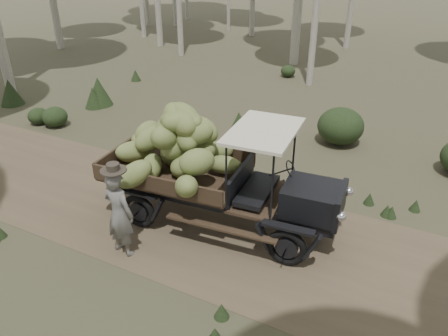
{
  "coord_description": "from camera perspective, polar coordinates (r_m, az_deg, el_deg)",
  "views": [
    {
      "loc": [
        2.76,
        -6.91,
        5.73
      ],
      "look_at": [
        -0.96,
        0.3,
        1.39
      ],
      "focal_mm": 35.0,
      "sensor_mm": 36.0,
      "label": 1
    }
  ],
  "objects": [
    {
      "name": "farmer",
      "position": [
        8.79,
        -13.54,
        -5.65
      ],
      "size": [
        0.72,
        0.55,
        2.03
      ],
      "rotation": [
        0.0,
        0.0,
        3.04
      ],
      "color": "#605D58",
      "rests_on": "ground"
    },
    {
      "name": "ground",
      "position": [
        9.39,
        4.45,
        -9.56
      ],
      "size": [
        120.0,
        120.0,
        0.0
      ],
      "primitive_type": "plane",
      "color": "#473D2B",
      "rests_on": "ground"
    },
    {
      "name": "banana_truck",
      "position": [
        9.36,
        -3.72,
        1.88
      ],
      "size": [
        5.53,
        2.76,
        2.71
      ],
      "rotation": [
        0.0,
        0.0,
        0.09
      ],
      "color": "black",
      "rests_on": "ground"
    },
    {
      "name": "undergrowth",
      "position": [
        7.58,
        9.94,
        -15.66
      ],
      "size": [
        24.37,
        25.14,
        1.38
      ],
      "color": "#233319",
      "rests_on": "ground"
    },
    {
      "name": "dirt_track",
      "position": [
        9.39,
        4.45,
        -9.55
      ],
      "size": [
        70.0,
        4.0,
        0.01
      ],
      "primitive_type": "cube",
      "color": "brown",
      "rests_on": "ground"
    }
  ]
}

